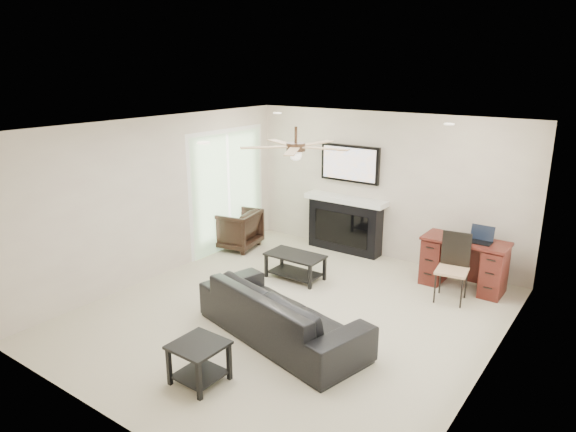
% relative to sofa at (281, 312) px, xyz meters
% --- Properties ---
extents(room_shell, '(5.50, 5.54, 2.52)m').
position_rel_sofa_xyz_m(room_shell, '(-0.07, 0.65, 1.35)').
color(room_shell, beige).
rests_on(room_shell, ground).
extents(sofa, '(2.45, 1.42, 0.67)m').
position_rel_sofa_xyz_m(sofa, '(0.00, 0.00, 0.00)').
color(sofa, black).
rests_on(sofa, ground).
extents(armchair, '(0.92, 0.90, 0.71)m').
position_rel_sofa_xyz_m(armchair, '(-2.60, 2.15, 0.02)').
color(armchair, black).
rests_on(armchair, ground).
extents(coffee_table, '(0.90, 0.51, 0.40)m').
position_rel_sofa_xyz_m(coffee_table, '(-0.90, 1.60, -0.14)').
color(coffee_table, black).
rests_on(coffee_table, ground).
extents(end_table_near, '(0.53, 0.53, 0.45)m').
position_rel_sofa_xyz_m(end_table_near, '(-0.15, -1.25, -0.11)').
color(end_table_near, black).
rests_on(end_table_near, ground).
extents(end_table_left, '(0.65, 0.65, 0.45)m').
position_rel_sofa_xyz_m(end_table_left, '(-3.15, 1.10, -0.11)').
color(end_table_left, black).
rests_on(end_table_left, ground).
extents(fireplace_unit, '(1.52, 0.34, 1.91)m').
position_rel_sofa_xyz_m(fireplace_unit, '(-0.90, 3.15, 0.62)').
color(fireplace_unit, black).
rests_on(fireplace_unit, ground).
extents(desk, '(1.22, 0.56, 0.76)m').
position_rel_sofa_xyz_m(desk, '(1.34, 2.78, 0.04)').
color(desk, '#3A130E').
rests_on(desk, ground).
extents(desk_chair, '(0.48, 0.49, 0.97)m').
position_rel_sofa_xyz_m(desk_chair, '(1.34, 2.23, 0.15)').
color(desk_chair, black).
rests_on(desk_chair, ground).
extents(laptop, '(0.33, 0.24, 0.23)m').
position_rel_sofa_xyz_m(laptop, '(1.54, 2.76, 0.54)').
color(laptop, black).
rests_on(laptop, desk).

